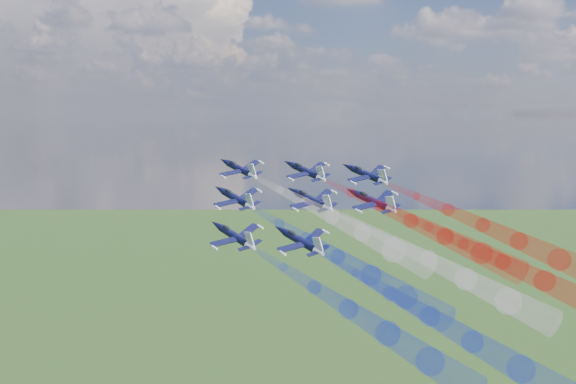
{
  "coord_description": "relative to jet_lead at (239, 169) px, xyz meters",
  "views": [
    {
      "loc": [
        -30.19,
        -120.45,
        142.31
      ],
      "look_at": [
        -16.93,
        15.76,
        126.34
      ],
      "focal_mm": 41.43,
      "sensor_mm": 36.0,
      "label": 1
    }
  ],
  "objects": [
    {
      "name": "jet_lead",
      "position": [
        0.0,
        0.0,
        0.0
      ],
      "size": [
        17.17,
        17.71,
        9.8
      ],
      "primitive_type": null,
      "rotation": [
        0.27,
        -0.26,
        0.58
      ],
      "color": "black"
    },
    {
      "name": "trail_lead",
      "position": [
        17.26,
        -22.84,
        -7.62
      ],
      "size": [
        31.46,
        40.38,
        17.57
      ],
      "primitive_type": null,
      "rotation": [
        0.27,
        -0.26,
        0.58
      ],
      "color": "white"
    },
    {
      "name": "jet_inner_left",
      "position": [
        -1.13,
        -12.7,
        -5.01
      ],
      "size": [
        17.17,
        17.71,
        9.8
      ],
      "primitive_type": null,
      "rotation": [
        0.27,
        -0.26,
        0.58
      ],
      "color": "black"
    },
    {
      "name": "trail_inner_left",
      "position": [
        16.13,
        -35.54,
        -12.63
      ],
      "size": [
        31.46,
        40.38,
        17.57
      ],
      "primitive_type": null,
      "rotation": [
        0.27,
        -0.26,
        0.58
      ],
      "color": "#182ECD"
    },
    {
      "name": "jet_inner_right",
      "position": [
        14.45,
        -4.11,
        -0.28
      ],
      "size": [
        17.17,
        17.71,
        9.8
      ],
      "primitive_type": null,
      "rotation": [
        0.27,
        -0.26,
        0.58
      ],
      "color": "black"
    },
    {
      "name": "trail_inner_right",
      "position": [
        31.71,
        -26.95,
        -7.9
      ],
      "size": [
        31.46,
        40.38,
        17.57
      ],
      "primitive_type": null,
      "rotation": [
        0.27,
        -0.26,
        0.58
      ],
      "color": "red"
    },
    {
      "name": "jet_outer_left",
      "position": [
        -1.69,
        -26.69,
        -10.28
      ],
      "size": [
        17.17,
        17.71,
        9.8
      ],
      "primitive_type": null,
      "rotation": [
        0.27,
        -0.26,
        0.58
      ],
      "color": "black"
    },
    {
      "name": "trail_outer_left",
      "position": [
        15.58,
        -49.54,
        -17.9
      ],
      "size": [
        31.46,
        40.38,
        17.57
      ],
      "primitive_type": null,
      "rotation": [
        0.27,
        -0.26,
        0.58
      ],
      "color": "#182ECD"
    },
    {
      "name": "jet_center_third",
      "position": [
        14.02,
        -16.45,
        -5.03
      ],
      "size": [
        17.17,
        17.71,
        9.8
      ],
      "primitive_type": null,
      "rotation": [
        0.27,
        -0.26,
        0.58
      ],
      "color": "black"
    },
    {
      "name": "trail_center_third",
      "position": [
        31.28,
        -39.3,
        -12.65
      ],
      "size": [
        31.46,
        40.38,
        17.57
      ],
      "primitive_type": null,
      "rotation": [
        0.27,
        -0.26,
        0.58
      ],
      "color": "white"
    },
    {
      "name": "jet_outer_right",
      "position": [
        27.43,
        -6.58,
        -0.89
      ],
      "size": [
        17.17,
        17.71,
        9.8
      ],
      "primitive_type": null,
      "rotation": [
        0.27,
        -0.26,
        0.58
      ],
      "color": "black"
    },
    {
      "name": "trail_outer_right",
      "position": [
        44.7,
        -29.42,
        -8.51
      ],
      "size": [
        31.46,
        40.38,
        17.57
      ],
      "primitive_type": null,
      "rotation": [
        0.27,
        -0.26,
        0.58
      ],
      "color": "red"
    },
    {
      "name": "jet_rear_left",
      "position": [
        10.35,
        -29.54,
        -10.93
      ],
      "size": [
        17.17,
        17.71,
        9.8
      ],
      "primitive_type": null,
      "rotation": [
        0.27,
        -0.26,
        0.58
      ],
      "color": "black"
    },
    {
      "name": "trail_rear_left",
      "position": [
        27.61,
        -52.38,
        -18.55
      ],
      "size": [
        31.46,
        40.38,
        17.57
      ],
      "primitive_type": null,
      "rotation": [
        0.27,
        -0.26,
        0.58
      ],
      "color": "#182ECD"
    },
    {
      "name": "jet_rear_right",
      "position": [
        26.02,
        -19.3,
        -5.08
      ],
      "size": [
        17.17,
        17.71,
        9.8
      ],
      "primitive_type": null,
      "rotation": [
        0.27,
        -0.26,
        0.58
      ],
      "color": "black"
    },
    {
      "name": "trail_rear_right",
      "position": [
        43.28,
        -42.14,
        -12.7
      ],
      "size": [
        31.46,
        40.38,
        17.57
      ],
      "primitive_type": null,
      "rotation": [
        0.27,
        -0.26,
        0.58
      ],
      "color": "red"
    }
  ]
}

